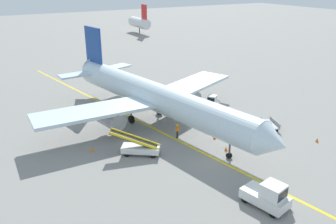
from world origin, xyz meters
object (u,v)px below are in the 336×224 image
(safety_cone_wingtip_right, at_px, (226,149))
(safety_cone_tail_area, at_px, (215,137))
(belt_loader_forward_hold, at_px, (139,147))
(pushback_tug, at_px, (268,196))
(safety_cone_wingtip_left, at_px, (92,149))
(ground_crew_marshaller, at_px, (177,130))
(baggage_tug_near_wing, at_px, (213,103))
(safety_cone_nose_left, at_px, (107,113))
(airliner, at_px, (153,96))
(baggage_cart_loaded, at_px, (269,124))
(safety_cone_nose_right, at_px, (317,140))

(safety_cone_wingtip_right, bearing_deg, safety_cone_tail_area, 76.44)
(belt_loader_forward_hold, bearing_deg, safety_cone_wingtip_right, -25.16)
(pushback_tug, xyz_separation_m, safety_cone_tail_area, (3.83, 11.77, -0.77))
(safety_cone_wingtip_left, distance_m, safety_cone_wingtip_right, 13.81)
(belt_loader_forward_hold, height_order, ground_crew_marshaller, belt_loader_forward_hold)
(belt_loader_forward_hold, bearing_deg, safety_cone_tail_area, -6.05)
(safety_cone_wingtip_left, bearing_deg, baggage_tug_near_wing, 10.55)
(safety_cone_nose_left, bearing_deg, airliner, -50.72)
(baggage_cart_loaded, distance_m, safety_cone_tail_area, 7.33)
(pushback_tug, bearing_deg, safety_cone_wingtip_left, 119.53)
(pushback_tug, xyz_separation_m, safety_cone_nose_left, (-3.98, 24.35, -0.77))
(ground_crew_marshaller, distance_m, safety_cone_nose_right, 15.20)
(belt_loader_forward_hold, relative_size, safety_cone_nose_right, 10.88)
(pushback_tug, distance_m, safety_cone_tail_area, 12.40)
(ground_crew_marshaller, bearing_deg, safety_cone_wingtip_right, -61.18)
(pushback_tug, height_order, belt_loader_forward_hold, belt_loader_forward_hold)
(safety_cone_nose_left, height_order, safety_cone_nose_right, same)
(safety_cone_wingtip_left, bearing_deg, safety_cone_nose_right, -24.78)
(pushback_tug, relative_size, baggage_tug_near_wing, 1.45)
(airliner, xyz_separation_m, baggage_cart_loaded, (11.00, -8.46, -2.95))
(safety_cone_nose_right, xyz_separation_m, safety_cone_wingtip_left, (-21.90, 10.11, 0.00))
(baggage_cart_loaded, bearing_deg, baggage_tug_near_wing, 104.89)
(belt_loader_forward_hold, distance_m, baggage_cart_loaded, 16.11)
(safety_cone_tail_area, bearing_deg, safety_cone_wingtip_right, -103.56)
(baggage_cart_loaded, height_order, safety_cone_wingtip_left, baggage_cart_loaded)
(pushback_tug, distance_m, ground_crew_marshaller, 13.99)
(safety_cone_nose_left, bearing_deg, baggage_tug_near_wing, -22.42)
(safety_cone_nose_left, distance_m, safety_cone_nose_right, 25.31)
(belt_loader_forward_hold, bearing_deg, safety_cone_wingtip_left, 143.08)
(pushback_tug, height_order, baggage_tug_near_wing, pushback_tug)
(safety_cone_nose_right, bearing_deg, safety_cone_wingtip_left, 155.22)
(baggage_tug_near_wing, relative_size, safety_cone_nose_left, 6.17)
(ground_crew_marshaller, xyz_separation_m, safety_cone_wingtip_right, (2.79, -5.07, -0.69))
(airliner, distance_m, baggage_cart_loaded, 14.19)
(ground_crew_marshaller, xyz_separation_m, safety_cone_tail_area, (3.48, -2.21, -0.69))
(ground_crew_marshaller, bearing_deg, baggage_tug_near_wing, 30.37)
(baggage_tug_near_wing, relative_size, safety_cone_wingtip_right, 6.17)
(pushback_tug, height_order, baggage_cart_loaded, pushback_tug)
(belt_loader_forward_hold, xyz_separation_m, safety_cone_wingtip_right, (8.04, -3.78, -0.56))
(belt_loader_forward_hold, height_order, safety_cone_nose_left, belt_loader_forward_hold)
(safety_cone_tail_area, bearing_deg, safety_cone_wingtip_left, 162.85)
(safety_cone_nose_right, bearing_deg, safety_cone_wingtip_right, 161.34)
(baggage_tug_near_wing, distance_m, safety_cone_nose_left, 14.00)
(baggage_tug_near_wing, bearing_deg, safety_cone_nose_right, -73.15)
(baggage_cart_loaded, height_order, safety_cone_wingtip_right, baggage_cart_loaded)
(airliner, relative_size, baggage_cart_loaded, 9.27)
(safety_cone_nose_left, distance_m, safety_cone_tail_area, 14.81)
(baggage_cart_loaded, xyz_separation_m, ground_crew_marshaller, (-10.75, 3.10, 0.44))
(safety_cone_nose_left, bearing_deg, belt_loader_forward_hold, -94.51)
(safety_cone_tail_area, bearing_deg, airliner, 116.15)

